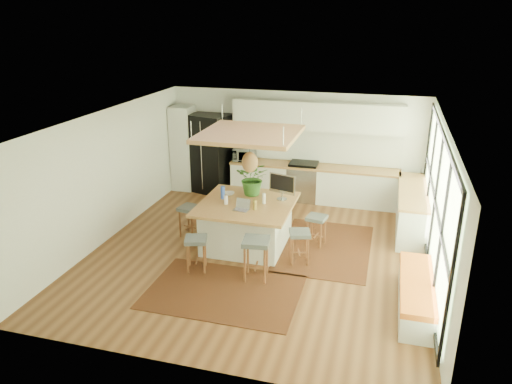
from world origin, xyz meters
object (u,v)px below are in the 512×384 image
(laptop, at_px, (241,204))
(monitor, at_px, (282,188))
(microwave, at_px, (244,153))
(island_plant, at_px, (253,182))
(fridge, at_px, (212,157))
(stool_right_back, at_px, (316,229))
(island, at_px, (247,224))
(stool_right_front, at_px, (299,245))
(stool_near_right, at_px, (256,261))
(stool_left_side, at_px, (190,221))
(stool_near_left, at_px, (196,253))

(laptop, bearing_deg, monitor, 58.49)
(laptop, xyz_separation_m, monitor, (0.63, 0.78, 0.14))
(microwave, xyz_separation_m, island_plant, (0.92, -2.36, 0.10))
(fridge, relative_size, stool_right_back, 3.27)
(island, relative_size, laptop, 5.93)
(stool_right_front, bearing_deg, monitor, 123.08)
(stool_near_right, bearing_deg, microwave, 109.53)
(microwave, bearing_deg, island, -77.66)
(fridge, bearing_deg, stool_right_back, -21.60)
(stool_right_front, xyz_separation_m, stool_left_side, (-2.47, 0.54, 0.00))
(fridge, bearing_deg, microwave, 13.34)
(stool_left_side, bearing_deg, island_plant, 17.52)
(stool_near_left, bearing_deg, monitor, 53.08)
(stool_right_back, distance_m, island_plant, 1.62)
(stool_left_side, relative_size, monitor, 1.14)
(fridge, relative_size, microwave, 3.62)
(monitor, relative_size, island_plant, 0.80)
(stool_right_front, height_order, laptop, laptop)
(stool_right_front, bearing_deg, laptop, 177.34)
(stool_near_left, bearing_deg, stool_right_front, 24.57)
(stool_near_left, xyz_separation_m, stool_right_back, (1.96, 1.66, 0.00))
(microwave, bearing_deg, stool_right_front, -63.10)
(stool_near_left, height_order, island_plant, island_plant)
(microwave, bearing_deg, fridge, 171.33)
(island, bearing_deg, stool_right_front, -20.89)
(stool_right_front, bearing_deg, stool_near_right, -127.76)
(stool_near_left, distance_m, island_plant, 2.05)
(island_plant, bearing_deg, stool_left_side, -162.48)
(stool_right_back, height_order, laptop, laptop)
(microwave, bearing_deg, stool_near_left, -90.97)
(stool_near_right, distance_m, laptop, 1.24)
(stool_near_right, xyz_separation_m, monitor, (0.09, 1.65, 0.83))
(microwave, bearing_deg, monitor, -63.36)
(stool_near_right, distance_m, monitor, 1.85)
(stool_right_front, bearing_deg, stool_near_left, -155.43)
(fridge, height_order, stool_near_right, fridge)
(monitor, bearing_deg, island, -132.10)
(stool_near_right, height_order, stool_left_side, stool_near_right)
(stool_near_left, relative_size, monitor, 1.12)
(stool_right_back, height_order, stool_left_side, stool_left_side)
(island, distance_m, stool_right_back, 1.43)
(stool_near_left, bearing_deg, island, 64.72)
(island, height_order, stool_right_back, island)
(stool_left_side, relative_size, microwave, 1.18)
(island_plant, bearing_deg, fridge, 127.20)
(stool_near_left, height_order, monitor, monitor)
(island, relative_size, stool_left_side, 2.73)
(island_plant, bearing_deg, stool_right_back, -4.33)
(stool_near_right, height_order, stool_right_front, stool_near_right)
(stool_right_back, bearing_deg, stool_right_front, -102.57)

